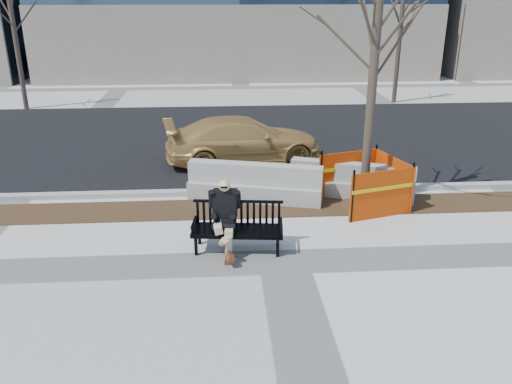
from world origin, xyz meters
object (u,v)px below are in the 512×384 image
(tree_fence, at_px, (363,205))
(jersey_barrier_right, at_px, (351,196))
(jersey_barrier_left, at_px, (255,200))
(sedan, at_px, (244,162))
(bench, at_px, (238,250))
(seated_man, at_px, (225,249))

(tree_fence, xyz_separation_m, jersey_barrier_right, (-0.15, 0.61, 0.00))
(tree_fence, bearing_deg, jersey_barrier_left, 168.22)
(sedan, bearing_deg, tree_fence, -152.48)
(sedan, xyz_separation_m, jersey_barrier_left, (0.13, -3.02, 0.00))
(jersey_barrier_left, bearing_deg, jersey_barrier_right, 16.63)
(bench, xyz_separation_m, seated_man, (-0.24, 0.08, 0.00))
(bench, height_order, tree_fence, tree_fence)
(bench, distance_m, seated_man, 0.25)
(jersey_barrier_left, bearing_deg, tree_fence, 2.90)
(sedan, xyz_separation_m, jersey_barrier_right, (2.50, -2.94, 0.00))
(bench, relative_size, seated_man, 1.27)
(sedan, bearing_deg, jersey_barrier_right, -148.81)
(seated_man, distance_m, tree_fence, 3.83)
(sedan, bearing_deg, bench, 166.86)
(jersey_barrier_right, bearing_deg, seated_man, -120.45)
(jersey_barrier_right, bearing_deg, sedan, 150.24)
(tree_fence, xyz_separation_m, jersey_barrier_left, (-2.52, 0.52, 0.00))
(seated_man, bearing_deg, jersey_barrier_left, 79.66)
(seated_man, bearing_deg, tree_fence, 37.67)
(jersey_barrier_right, bearing_deg, tree_fence, -56.71)
(bench, xyz_separation_m, jersey_barrier_left, (0.51, 2.59, 0.00))
(seated_man, xyz_separation_m, jersey_barrier_left, (0.75, 2.52, 0.00))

